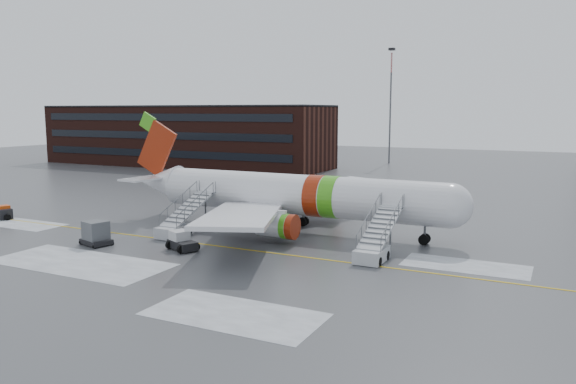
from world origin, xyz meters
The scene contains 9 objects.
ground centered at (0.00, 0.00, 0.00)m, with size 260.00×260.00×0.00m, color #494C4F.
airliner centered at (2.79, 7.36, 3.42)m, with size 35.03×32.97×11.18m.
airstair_fwd centered at (13.41, 0.82, 1.06)m, with size 2.05×7.70×3.48m.
airstair_aft centered at (-5.11, 0.82, 1.06)m, with size 2.05×7.70×3.48m.
pushback_tug centered at (-1.72, -3.29, 0.68)m, with size 3.03×2.73×1.53m.
uld_container centered at (-9.24, -5.18, 0.96)m, with size 2.90×2.43×2.05m.
baggage_tractor centered at (-26.61, -0.93, 0.60)m, with size 2.89×1.91×1.42m.
terminal_building centered at (-45.00, 54.98, 6.20)m, with size 62.00×16.11×12.30m.
light_mast_far_n centered at (-8.00, 78.00, 13.84)m, with size 1.20×1.20×24.25m.
Camera 1 is at (26.07, -39.62, 11.34)m, focal length 35.00 mm.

